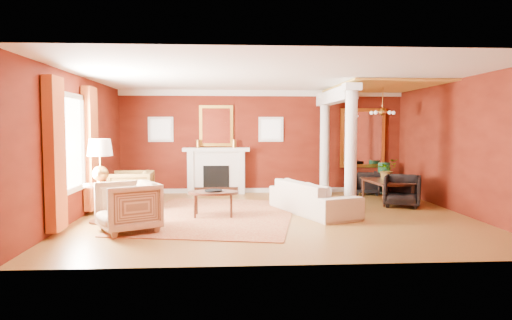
{
  "coord_description": "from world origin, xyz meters",
  "views": [
    {
      "loc": [
        -0.97,
        -9.45,
        1.83
      ],
      "look_at": [
        -0.37,
        0.31,
        1.15
      ],
      "focal_mm": 32.0,
      "sensor_mm": 36.0,
      "label": 1
    }
  ],
  "objects": [
    {
      "name": "coffee_book",
      "position": [
        -1.25,
        0.02,
        0.64
      ],
      "size": [
        0.16,
        0.09,
        0.23
      ],
      "primitive_type": "imported",
      "rotation": [
        0.0,
        0.0,
        0.45
      ],
      "color": "black",
      "rests_on": "coffee_table"
    },
    {
      "name": "chandelier",
      "position": [
        2.9,
        1.8,
        2.25
      ],
      "size": [
        0.6,
        0.62,
        0.75
      ],
      "color": "gold",
      "rests_on": "room_shell"
    },
    {
      "name": "rug",
      "position": [
        -1.24,
        0.02,
        0.01
      ],
      "size": [
        3.92,
        4.76,
        0.02
      ],
      "primitive_type": "cube",
      "rotation": [
        0.0,
        0.0,
        -0.19
      ],
      "color": "maroon",
      "rests_on": "ground"
    },
    {
      "name": "room_shell",
      "position": [
        0.0,
        0.0,
        2.02
      ],
      "size": [
        8.04,
        7.04,
        2.92
      ],
      "color": "maroon",
      "rests_on": "ground"
    },
    {
      "name": "column_back",
      "position": [
        1.7,
        3.0,
        1.43
      ],
      "size": [
        0.36,
        0.36,
        2.8
      ],
      "color": "silver",
      "rests_on": "ground"
    },
    {
      "name": "flank_window_left",
      "position": [
        -2.85,
        3.46,
        1.8
      ],
      "size": [
        0.7,
        0.07,
        0.7
      ],
      "color": "silver",
      "rests_on": "room_shell"
    },
    {
      "name": "dining_chair_far",
      "position": [
        2.83,
        2.9,
        0.35
      ],
      "size": [
        0.76,
        0.72,
        0.71
      ],
      "primitive_type": "imported",
      "rotation": [
        0.0,
        0.0,
        3.02
      ],
      "color": "black",
      "rests_on": "ground"
    },
    {
      "name": "fireplace",
      "position": [
        -1.3,
        3.32,
        0.65
      ],
      "size": [
        1.85,
        0.42,
        1.29
      ],
      "color": "silver",
      "rests_on": "ground"
    },
    {
      "name": "header_beam",
      "position": [
        1.7,
        1.9,
        2.62
      ],
      "size": [
        0.3,
        3.2,
        0.32
      ],
      "primitive_type": "cube",
      "color": "silver",
      "rests_on": "column_front"
    },
    {
      "name": "armchair_leopard",
      "position": [
        -3.17,
        1.01,
        0.48
      ],
      "size": [
        0.91,
        0.97,
        0.95
      ],
      "primitive_type": "imported",
      "rotation": [
        0.0,
        0.0,
        -1.52
      ],
      "color": "black",
      "rests_on": "ground"
    },
    {
      "name": "sofa",
      "position": [
        0.86,
        0.2,
        0.46
      ],
      "size": [
        1.5,
        2.46,
        0.93
      ],
      "primitive_type": "imported",
      "rotation": [
        0.0,
        0.0,
        1.94
      ],
      "color": "beige",
      "rests_on": "ground"
    },
    {
      "name": "base_trim",
      "position": [
        0.0,
        3.46,
        0.06
      ],
      "size": [
        8.0,
        0.08,
        0.12
      ],
      "primitive_type": "cube",
      "color": "silver",
      "rests_on": "ground"
    },
    {
      "name": "green_urn",
      "position": [
        3.38,
        3.0,
        0.35
      ],
      "size": [
        0.37,
        0.37,
        0.89
      ],
      "color": "#143F22",
      "rests_on": "ground"
    },
    {
      "name": "column_front",
      "position": [
        1.7,
        0.3,
        1.43
      ],
      "size": [
        0.36,
        0.36,
        2.8
      ],
      "color": "silver",
      "rests_on": "ground"
    },
    {
      "name": "amber_ceiling",
      "position": [
        2.85,
        1.75,
        2.87
      ],
      "size": [
        2.3,
        3.4,
        0.04
      ],
      "primitive_type": "cube",
      "color": "gold",
      "rests_on": "room_shell"
    },
    {
      "name": "overmantel_mirror",
      "position": [
        -1.3,
        3.45,
        1.9
      ],
      "size": [
        0.95,
        0.07,
        1.15
      ],
      "color": "gold",
      "rests_on": "fireplace"
    },
    {
      "name": "side_table",
      "position": [
        -3.43,
        -0.52,
        1.11
      ],
      "size": [
        0.65,
        0.65,
        1.63
      ],
      "rotation": [
        0.0,
        0.0,
        0.33
      ],
      "color": "black",
      "rests_on": "ground"
    },
    {
      "name": "dining_mirror",
      "position": [
        2.9,
        3.45,
        1.55
      ],
      "size": [
        1.3,
        0.07,
        1.7
      ],
      "color": "gold",
      "rests_on": "room_shell"
    },
    {
      "name": "dining_table",
      "position": [
        2.99,
        1.58,
        0.43
      ],
      "size": [
        0.63,
        1.56,
        0.85
      ],
      "primitive_type": "imported",
      "rotation": [
        0.0,
        0.0,
        1.63
      ],
      "color": "black",
      "rests_on": "ground"
    },
    {
      "name": "left_window",
      "position": [
        -3.89,
        -0.6,
        1.42
      ],
      "size": [
        0.21,
        2.55,
        2.6
      ],
      "color": "white",
      "rests_on": "room_shell"
    },
    {
      "name": "ground",
      "position": [
        0.0,
        0.0,
        0.0
      ],
      "size": [
        8.0,
        8.0,
        0.0
      ],
      "primitive_type": "plane",
      "color": "brown",
      "rests_on": "ground"
    },
    {
      "name": "crown_trim",
      "position": [
        0.0,
        3.46,
        2.82
      ],
      "size": [
        8.0,
        0.08,
        0.16
      ],
      "primitive_type": "cube",
      "color": "silver",
      "rests_on": "room_shell"
    },
    {
      "name": "dining_chair_near",
      "position": [
        3.1,
        0.9,
        0.41
      ],
      "size": [
        1.03,
        1.0,
        0.81
      ],
      "primitive_type": "imported",
      "rotation": [
        0.0,
        0.0,
        -0.43
      ],
      "color": "black",
      "rests_on": "ground"
    },
    {
      "name": "potted_plant",
      "position": [
        2.97,
        1.6,
        1.06
      ],
      "size": [
        0.65,
        0.68,
        0.42
      ],
      "primitive_type": "imported",
      "rotation": [
        0.0,
        0.0,
        0.39
      ],
      "color": "#26591E",
      "rests_on": "dining_table"
    },
    {
      "name": "armchair_stripe",
      "position": [
        -2.74,
        -1.35,
        0.49
      ],
      "size": [
        1.24,
        1.26,
        0.98
      ],
      "primitive_type": "imported",
      "rotation": [
        0.0,
        0.0,
        -1.06
      ],
      "color": "tan",
      "rests_on": "ground"
    },
    {
      "name": "coffee_table",
      "position": [
        -1.28,
        -0.06,
        0.48
      ],
      "size": [
        1.05,
        1.05,
        0.53
      ],
      "rotation": [
        0.0,
        0.0,
        0.11
      ],
      "color": "black",
      "rests_on": "ground"
    },
    {
      "name": "flank_window_right",
      "position": [
        0.25,
        3.46,
        1.8
      ],
      "size": [
        0.7,
        0.07,
        0.7
      ],
      "color": "silver",
      "rests_on": "room_shell"
    }
  ]
}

